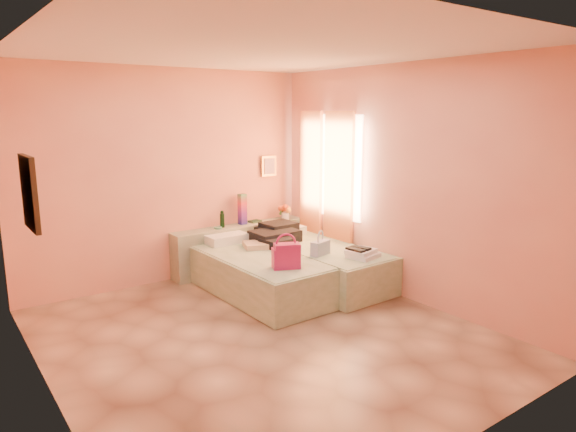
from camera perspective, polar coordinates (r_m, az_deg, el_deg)
name	(u,v)px	position (r m, az deg, el deg)	size (l,w,h in m)	color
ground	(265,335)	(5.37, -2.59, -13.12)	(4.50, 4.50, 0.00)	tan
room_walls	(250,155)	(5.49, -4.25, 6.79)	(4.02, 4.51, 2.81)	#F1A680
headboard_ledge	(241,247)	(7.43, -5.28, -3.46)	(2.05, 0.30, 0.65)	#98A587
bed_left	(258,275)	(6.40, -3.32, -6.59)	(0.90, 2.00, 0.50)	#B6CAA2
bed_right	(320,265)	(6.83, 3.52, -5.42)	(0.90, 2.00, 0.50)	#B6CAA2
water_bottle	(222,220)	(7.21, -7.33, -0.39)	(0.06, 0.06, 0.22)	#123218
rainbow_box	(242,209)	(7.36, -5.10, 0.76)	(0.10, 0.10, 0.44)	#B01554
small_dish	(218,228)	(7.15, -7.79, -1.30)	(0.11, 0.11, 0.03)	#509376
green_book	(255,221)	(7.53, -3.72, -0.58)	(0.17, 0.12, 0.03)	#24442D
flower_vase	(285,211)	(7.66, -0.31, 0.61)	(0.21, 0.21, 0.28)	silver
magenta_handbag	(286,256)	(5.80, -0.22, -4.44)	(0.31, 0.17, 0.29)	#B01554
khaki_garment	(260,245)	(6.71, -3.19, -3.21)	(0.39, 0.31, 0.07)	tan
clothes_pile	(278,234)	(7.00, -1.10, -2.01)	(0.67, 0.67, 0.20)	black
blue_handbag	(320,248)	(6.36, 3.61, -3.55)	(0.27, 0.12, 0.17)	#4269A0
towel_stack	(363,253)	(6.31, 8.37, -4.13)	(0.35, 0.30, 0.10)	white
sandal_pair	(359,249)	(6.26, 7.88, -3.63)	(0.18, 0.25, 0.03)	black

